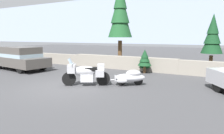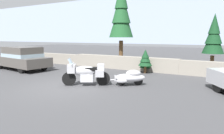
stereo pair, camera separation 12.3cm
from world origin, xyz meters
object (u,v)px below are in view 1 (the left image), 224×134
(car_shaped_trailer, at_px, (130,77))
(pine_tree_tall, at_px, (120,11))
(touring_motorcycle, at_px, (86,73))
(pine_tree_secondary, at_px, (213,36))
(suv_at_left_edge, at_px, (20,58))

(car_shaped_trailer, xyz_separation_m, pine_tree_tall, (-3.81, 6.42, 3.98))
(touring_motorcycle, height_order, pine_tree_secondary, pine_tree_secondary)
(car_shaped_trailer, height_order, pine_tree_secondary, pine_tree_secondary)
(touring_motorcycle, height_order, suv_at_left_edge, suv_at_left_edge)
(car_shaped_trailer, relative_size, pine_tree_secondary, 0.54)
(car_shaped_trailer, xyz_separation_m, suv_at_left_edge, (-8.77, 0.52, 0.43))
(touring_motorcycle, xyz_separation_m, car_shaped_trailer, (1.84, 1.09, -0.21))
(suv_at_left_edge, xyz_separation_m, pine_tree_tall, (4.96, 5.91, 3.54))
(suv_at_left_edge, bearing_deg, pine_tree_secondary, 24.86)
(pine_tree_tall, bearing_deg, pine_tree_secondary, -3.11)
(touring_motorcycle, xyz_separation_m, suv_at_left_edge, (-6.94, 1.60, 0.22))
(touring_motorcycle, xyz_separation_m, pine_tree_secondary, (4.99, 7.13, 1.78))
(pine_tree_secondary, bearing_deg, touring_motorcycle, -125.00)
(pine_tree_secondary, bearing_deg, car_shaped_trailer, -117.59)
(touring_motorcycle, relative_size, suv_at_left_edge, 0.41)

